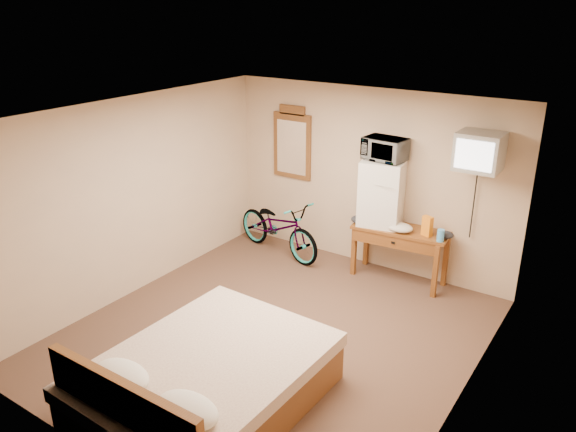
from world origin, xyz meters
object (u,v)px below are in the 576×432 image
Objects in this scene: crt_television at (480,151)px; bed at (203,383)px; microwave at (385,149)px; blue_cup at (441,235)px; mini_fridge at (382,192)px; desk at (399,238)px; wall_mirror at (292,143)px; bicycle at (278,227)px.

crt_television reaches higher than bed.
microwave reaches higher than blue_cup.
mini_fridge is 3.54m from bed.
bed is (-1.01, -3.29, -0.54)m from blue_cup.
crt_television reaches higher than desk.
mini_fridge is 0.81× the size of wall_mirror.
bicycle is 3.50m from bed.
wall_mirror is at bearing 171.79° from blue_cup.
crt_television is (1.20, -0.04, 0.15)m from microwave.
bed is at bearing -107.15° from blue_cup.
blue_cup is at bearing 72.85° from bed.
microwave reaches higher than bed.
wall_mirror reaches higher than bed.
mini_fridge reaches higher than desk.
desk is 0.61m from blue_cup.
crt_television is at bearing 1.18° from desk.
microwave is (-0.31, 0.06, 1.15)m from desk.
mini_fridge is 0.96m from blue_cup.
wall_mirror is at bearing 18.70° from bicycle.
bicycle is (-2.71, -0.17, -1.50)m from crt_television.
wall_mirror is at bearing 174.78° from crt_television.
mini_fridge is at bearing -118.33° from microwave.
wall_mirror is (-1.87, 0.27, 0.97)m from desk.
mini_fridge is 1.48× the size of crt_television.
wall_mirror reaches higher than microwave.
wall_mirror is (-1.56, 0.21, -0.18)m from microwave.
wall_mirror is at bearing 177.64° from microwave.
bicycle is at bearing -172.01° from mini_fridge.
blue_cup is at bearing -8.20° from desk.
blue_cup reaches higher than bed.
microwave is 1.30m from blue_cup.
wall_mirror is 0.48× the size of bed.
blue_cup is 0.10× the size of bicycle.
blue_cup is (0.88, -0.14, -0.36)m from mini_fridge.
mini_fridge reaches higher than bicycle.
mini_fridge is 1.62m from wall_mirror.
bicycle is (-1.52, -0.21, -0.76)m from mini_fridge.
bed is at bearing -111.45° from crt_television.
mini_fridge is 5.64× the size of blue_cup.
desk is 1.48× the size of mini_fridge.
wall_mirror is at bearing 111.38° from bed.
mini_fridge reaches higher than bed.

